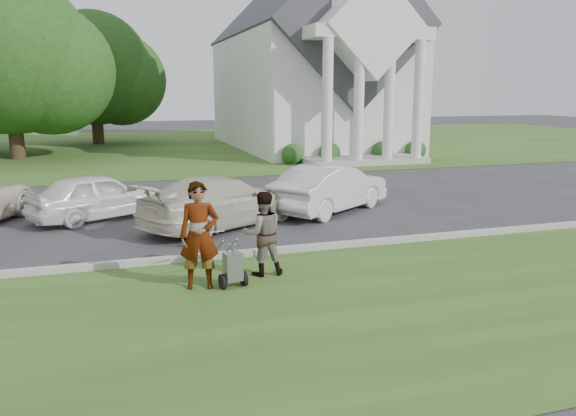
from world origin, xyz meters
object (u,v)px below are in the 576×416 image
striping_cart (233,267)px  person_left (199,236)px  car_b (98,196)px  car_c (221,201)px  parking_meter_near (267,221)px  tree_back (94,74)px  tree_left (9,61)px  person_right (263,234)px  church (309,53)px  car_d (330,188)px

striping_cart → person_left: person_left is taller
car_b → car_c: size_ratio=0.82×
striping_cart → parking_meter_near: bearing=44.9°
tree_back → car_c: tree_back is taller
tree_left → car_c: bearing=-67.8°
person_right → car_c: 4.31m
striping_cart → parking_meter_near: 1.95m
tree_left → parking_meter_near: (7.93, -21.75, -4.25)m
church → car_c: church is taller
church → person_left: bearing=-113.9°
person_left → car_b: (-1.87, 6.66, -0.33)m
tree_back → person_left: size_ratio=4.84×
car_d → church: bearing=-52.2°
tree_left → car_d: tree_left is taller
church → striping_cart: 27.03m
person_left → car_c: (1.28, 4.71, -0.31)m
church → person_left: 27.02m
car_c → striping_cart: bearing=141.0°
car_c → tree_left: bearing=-8.5°
person_right → parking_meter_near: bearing=-108.1°
person_left → person_right: person_left is taller
parking_meter_near → person_right: bearing=-110.0°
tree_back → tree_left: bearing=-116.6°
tree_back → car_d: tree_back is taller
striping_cart → person_right: 1.01m
tree_back → car_c: (3.55, -26.46, -4.04)m
tree_left → person_left: 24.35m
car_c → car_d: car_d is taller
person_left → car_b: 6.93m
car_d → striping_cart: bearing=109.1°
striping_cart → car_c: (0.71, 4.84, 0.29)m
tree_back → parking_meter_near: size_ratio=7.04×
parking_meter_near → car_b: bearing=124.0°
striping_cart → church: bearing=57.5°
church → parking_meter_near: (-9.08, -22.88, -5.08)m
car_b → car_c: (3.15, -1.96, 0.02)m
parking_meter_near → car_c: (-0.38, 3.30, -0.18)m
church → car_c: 22.38m
person_right → car_c: (-0.02, 4.31, -0.15)m
person_left → car_d: size_ratio=0.46×
striping_cart → tree_left: bearing=96.4°
car_b → car_d: bearing=-126.7°
tree_left → parking_meter_near: bearing=-70.0°
car_b → striping_cart: bearing=172.2°
car_c → tree_back: bearing=-23.1°
car_b → car_c: bearing=-149.4°
person_right → car_d: (3.50, 5.20, -0.12)m
tree_back → car_d: bearing=-74.5°
tree_left → tree_back: 8.95m
parking_meter_near → car_c: size_ratio=0.29×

